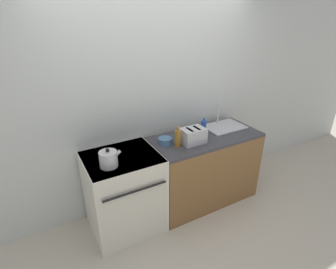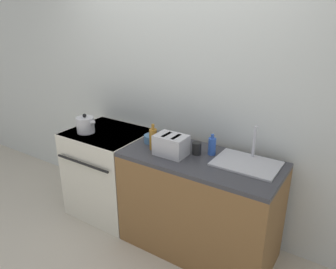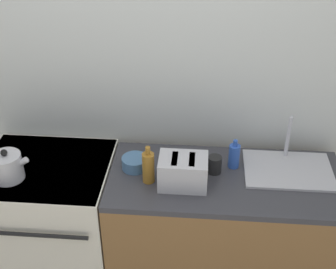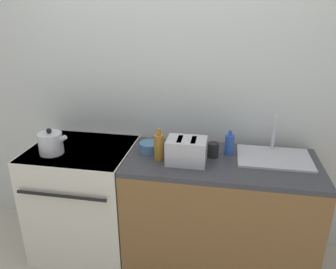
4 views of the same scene
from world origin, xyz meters
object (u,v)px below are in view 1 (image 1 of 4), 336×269
object	(u,v)px
kettle	(109,159)
cup_black	(199,131)
toaster	(193,136)
bowl	(165,141)
bottle_amber	(178,138)
stove	(124,192)
bottle_blue	(204,126)

from	to	relation	value
kettle	cup_black	world-z (taller)	kettle
toaster	bowl	distance (m)	0.32
toaster	cup_black	size ratio (longest dim) A/B	2.56
bottle_amber	kettle	bearing A→B (deg)	-177.15
kettle	bottle_amber	bearing A→B (deg)	2.85
bottle_amber	cup_black	distance (m)	0.39
bottle_amber	cup_black	xyz separation A→B (m)	(0.37, 0.11, -0.04)
stove	bottle_blue	world-z (taller)	bottle_blue
bottle_blue	cup_black	size ratio (longest dim) A/B	1.75
cup_black	stove	bearing A→B (deg)	-178.17
bottle_blue	bowl	xyz separation A→B (m)	(-0.57, -0.06, -0.04)
toaster	bottle_amber	bearing A→B (deg)	176.72
stove	bowl	world-z (taller)	bowl
bottle_amber	cup_black	bearing A→B (deg)	17.21
bowl	bottle_amber	bearing A→B (deg)	-51.13
kettle	cup_black	size ratio (longest dim) A/B	2.08
kettle	bottle_amber	world-z (taller)	bottle_amber
toaster	cup_black	bearing A→B (deg)	35.53
toaster	cup_black	xyz separation A→B (m)	(0.18, 0.13, -0.03)
kettle	bowl	bearing A→B (deg)	12.63
toaster	kettle	bearing A→B (deg)	-178.36
toaster	bottle_blue	distance (m)	0.34
kettle	toaster	world-z (taller)	kettle
stove	cup_black	world-z (taller)	cup_black
stove	bottle_amber	distance (m)	0.83
stove	toaster	distance (m)	0.98
stove	kettle	bearing A→B (deg)	-143.20
stove	kettle	xyz separation A→B (m)	(-0.16, -0.12, 0.53)
bottle_amber	bowl	bearing A→B (deg)	128.87
bottle_blue	bottle_amber	bearing A→B (deg)	-159.65
bottle_amber	bottle_blue	bearing A→B (deg)	20.35
kettle	bottle_amber	size ratio (longest dim) A/B	0.95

